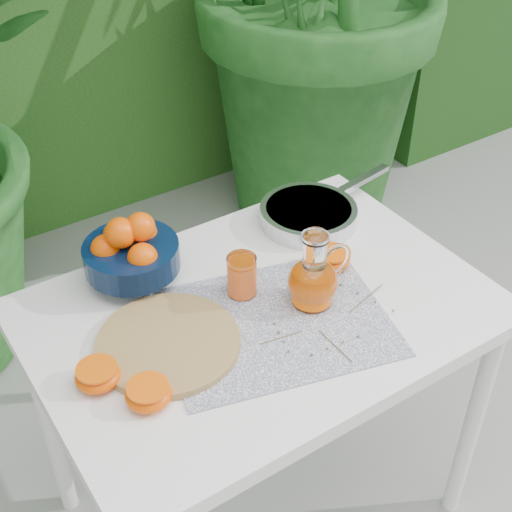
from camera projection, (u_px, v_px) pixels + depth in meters
ground at (271, 491)px, 2.07m from camera, size 60.00×60.00×0.00m
white_table at (261, 334)px, 1.62m from camera, size 1.00×0.70×0.75m
placemat at (275, 322)px, 1.53m from camera, size 0.56×0.48×0.00m
cutting_board at (168, 343)px, 1.47m from camera, size 0.34×0.34×0.02m
fruit_bowl at (130, 250)px, 1.61m from camera, size 0.24×0.24×0.17m
juice_pitcher at (314, 279)px, 1.55m from camera, size 0.16×0.11×0.18m
juice_tumbler at (242, 276)px, 1.58m from camera, size 0.08×0.08×0.10m
saute_pan at (309, 213)px, 1.82m from camera, size 0.45×0.29×0.05m
orange_halves at (202, 337)px, 1.47m from camera, size 0.73×0.25×0.04m
thyme_sprigs at (330, 325)px, 1.52m from camera, size 0.34×0.20×0.01m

